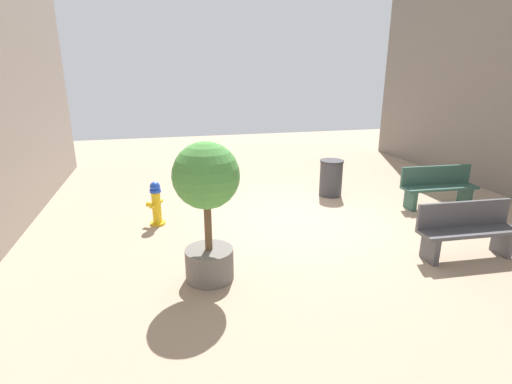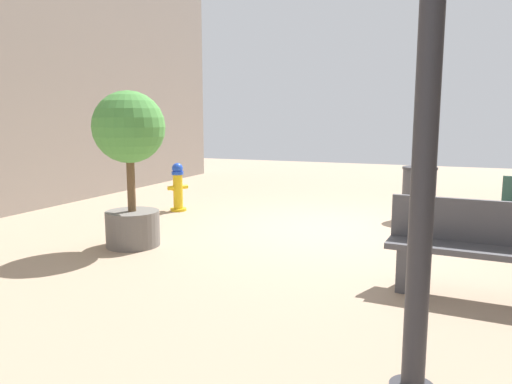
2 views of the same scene
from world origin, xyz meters
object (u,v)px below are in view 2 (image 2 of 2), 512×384
at_px(trash_bin, 419,193).
at_px(bench_far, 479,247).
at_px(planter_tree, 130,150).
at_px(fire_hydrant, 178,187).

bearing_deg(trash_bin, bench_far, 101.98).
height_order(planter_tree, trash_bin, planter_tree).
bearing_deg(fire_hydrant, trash_bin, -167.78).
bearing_deg(bench_far, trash_bin, -78.02).
relative_size(bench_far, planter_tree, 0.82).
xyz_separation_m(bench_far, trash_bin, (0.78, -3.70, -0.04)).
xyz_separation_m(bench_far, planter_tree, (4.33, -0.31, 0.82)).
height_order(fire_hydrant, bench_far, bench_far).
relative_size(fire_hydrant, trash_bin, 1.00).
bearing_deg(fire_hydrant, bench_far, 151.50).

